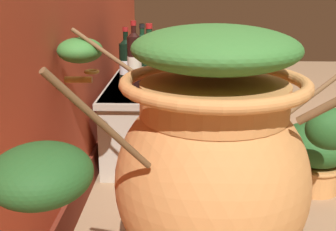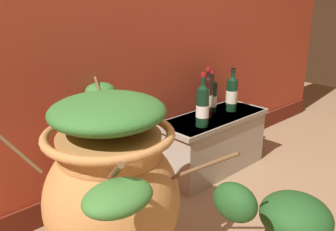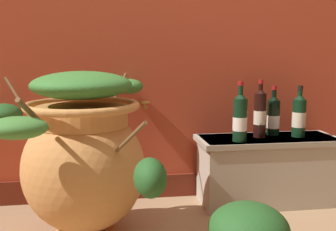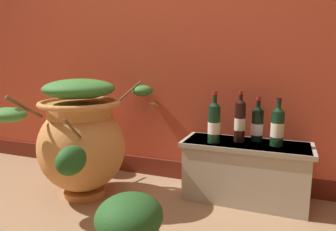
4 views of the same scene
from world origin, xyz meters
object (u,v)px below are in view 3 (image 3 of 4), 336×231
Objects in this scene: terracotta_urn at (82,154)px; wine_bottle_middle at (273,115)px; wine_bottle_left at (260,112)px; wine_bottle_right at (240,117)px; wine_bottle_back at (299,115)px.

terracotta_urn is 3.55× the size of wine_bottle_middle.
terracotta_urn is 1.07m from wine_bottle_left.
wine_bottle_back is at bearing 10.27° from wine_bottle_right.
terracotta_urn is 3.12× the size of wine_bottle_left.
wine_bottle_left and wine_bottle_right have the same top height.
wine_bottle_back is (0.23, -0.02, -0.02)m from wine_bottle_left.
wine_bottle_right is 1.12× the size of wine_bottle_back.
terracotta_urn is at bearing -165.61° from wine_bottle_back.
wine_bottle_middle is (0.11, 0.06, -0.03)m from wine_bottle_left.
wine_bottle_right is (-0.15, -0.09, -0.01)m from wine_bottle_left.
wine_bottle_right is 0.39m from wine_bottle_back.
wine_bottle_back is at bearing -31.15° from wine_bottle_middle.
wine_bottle_middle is at bearing 148.85° from wine_bottle_back.
wine_bottle_right reaches higher than wine_bottle_back.
terracotta_urn reaches higher than wine_bottle_middle.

